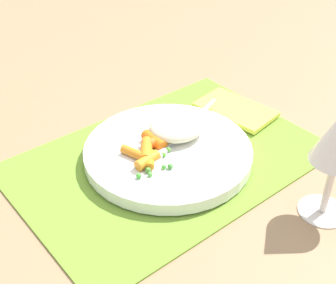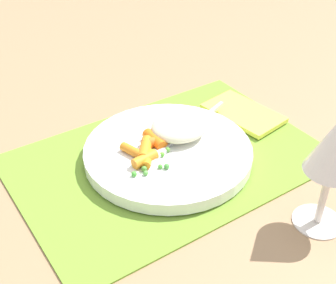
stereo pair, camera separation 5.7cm
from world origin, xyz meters
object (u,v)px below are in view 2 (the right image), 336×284
carrot_portion (147,149)px  napkin (243,113)px  fork (180,136)px  wine_glass (336,148)px  rice_mound (179,126)px  plate (168,152)px

carrot_portion → napkin: 0.22m
fork → wine_glass: wine_glass is taller
rice_mound → napkin: 0.15m
rice_mound → fork: 0.02m
fork → napkin: size_ratio=1.50×
fork → napkin: (-0.15, -0.02, -0.02)m
carrot_portion → fork: 0.07m
carrot_portion → napkin: carrot_portion is taller
rice_mound → plate: bearing=29.2°
plate → carrot_portion: 0.04m
wine_glass → rice_mound: bearing=-76.9°
rice_mound → fork: bearing=63.3°
plate → fork: (-0.03, -0.01, 0.01)m
plate → wine_glass: bearing=112.1°
carrot_portion → wine_glass: size_ratio=0.45×
napkin → fork: bearing=6.9°
plate → rice_mound: size_ratio=2.84×
rice_mound → napkin: (-0.15, -0.01, -0.03)m
fork → rice_mound: bearing=-116.7°
rice_mound → carrot_portion: (0.07, 0.01, -0.01)m
fork → wine_glass: (-0.06, 0.24, 0.10)m
carrot_portion → fork: bearing=-175.0°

